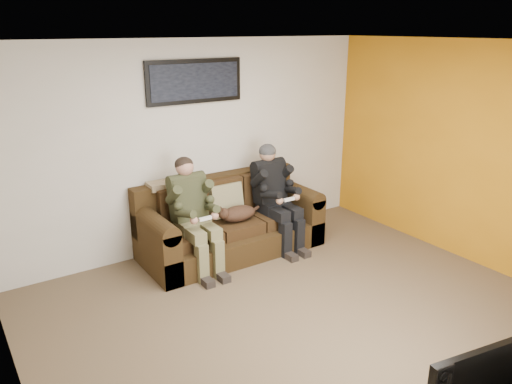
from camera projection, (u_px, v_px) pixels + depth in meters
floor at (308, 320)px, 4.87m from camera, size 5.00×5.00×0.00m
ceiling at (318, 42)px, 4.05m from camera, size 5.00×5.00×0.00m
wall_back at (197, 146)px, 6.23m from camera, size 5.00×0.00×5.00m
wall_left at (7, 264)px, 3.14m from camera, size 0.00×4.50×4.50m
wall_right at (479, 156)px, 5.77m from camera, size 0.00×4.50×4.50m
accent_wall_right at (478, 156)px, 5.77m from camera, size 0.00×4.50×4.50m
sofa at (228, 224)px, 6.30m from camera, size 2.25×0.97×0.92m
throw_pillow at (226, 200)px, 6.24m from camera, size 0.43×0.21×0.43m
throw_blanket at (167, 184)px, 5.99m from camera, size 0.46×0.23×0.08m
person_left at (193, 208)px, 5.73m from camera, size 0.51×0.87×1.31m
person_right at (275, 191)px, 6.34m from camera, size 0.51×0.86×1.31m
cat at (237, 213)px, 6.09m from camera, size 0.66×0.26×0.24m
framed_poster at (195, 81)px, 5.95m from camera, size 1.25×0.05×0.52m
television at (485, 376)px, 2.93m from camera, size 1.08×0.32×0.62m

